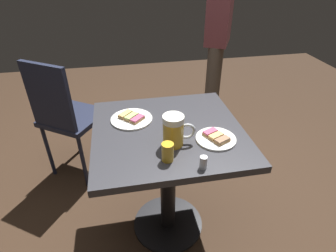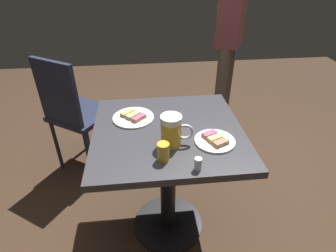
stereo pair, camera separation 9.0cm
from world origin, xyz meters
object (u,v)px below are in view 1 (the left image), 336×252
beer_mug (175,130)px  salt_shaker (203,162)px  plate_far (132,118)px  beer_glass_small (168,152)px  patron_standing (218,32)px  plate_near (216,138)px  cafe_chair (65,114)px

beer_mug → salt_shaker: bearing=-65.9°
plate_far → beer_glass_small: 0.38m
patron_standing → beer_mug: bearing=0.3°
beer_mug → salt_shaker: beer_mug is taller
plate_near → plate_far: 0.46m
beer_mug → patron_standing: size_ratio=0.10×
plate_far → cafe_chair: size_ratio=0.24×
salt_shaker → cafe_chair: bearing=127.0°
plate_far → patron_standing: bearing=50.1°
plate_far → beer_mug: (0.18, -0.25, 0.07)m
salt_shaker → cafe_chair: cafe_chair is taller
beer_mug → cafe_chair: cafe_chair is taller
plate_far → salt_shaker: salt_shaker is taller
beer_mug → beer_glass_small: (-0.05, -0.11, -0.03)m
beer_mug → beer_glass_small: beer_mug is taller
beer_glass_small → cafe_chair: (-0.57, 0.86, -0.24)m
beer_glass_small → cafe_chair: cafe_chair is taller
beer_glass_small → patron_standing: patron_standing is taller
plate_far → beer_mug: bearing=-54.5°
beer_glass_small → salt_shaker: size_ratio=1.49×
salt_shaker → plate_near: bearing=56.7°
plate_near → salt_shaker: (-0.12, -0.18, 0.02)m
plate_far → patron_standing: size_ratio=0.14×
plate_far → beer_mug: 0.32m
plate_far → cafe_chair: 0.69m
salt_shaker → cafe_chair: size_ratio=0.06×
plate_near → salt_shaker: bearing=-123.3°
beer_mug → salt_shaker: size_ratio=2.67×
beer_glass_small → patron_standing: 1.50m
plate_near → patron_standing: bearing=70.8°
plate_far → beer_glass_small: (0.13, -0.36, 0.03)m
beer_glass_small → patron_standing: size_ratio=0.05×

